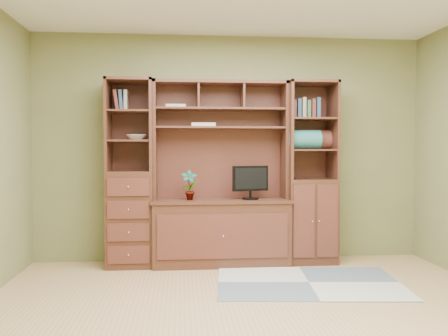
{
  "coord_description": "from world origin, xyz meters",
  "views": [
    {
      "loc": [
        -0.58,
        -3.5,
        1.28
      ],
      "look_at": [
        -0.15,
        1.2,
        1.1
      ],
      "focal_mm": 38.0,
      "sensor_mm": 36.0,
      "label": 1
    }
  ],
  "objects": [
    {
      "name": "room",
      "position": [
        0.0,
        0.0,
        1.3
      ],
      "size": [
        4.6,
        4.1,
        2.64
      ],
      "color": "tan",
      "rests_on": "ground"
    },
    {
      "name": "center_hutch",
      "position": [
        -0.13,
        1.73,
        1.02
      ],
      "size": [
        1.54,
        0.53,
        2.05
      ],
      "primitive_type": "cube",
      "color": "#462418",
      "rests_on": "ground"
    },
    {
      "name": "left_tower",
      "position": [
        -1.13,
        1.77,
        1.02
      ],
      "size": [
        0.5,
        0.45,
        2.05
      ],
      "primitive_type": "cube",
      "color": "#462418",
      "rests_on": "ground"
    },
    {
      "name": "right_tower",
      "position": [
        0.89,
        1.77,
        1.02
      ],
      "size": [
        0.55,
        0.45,
        2.05
      ],
      "primitive_type": "cube",
      "color": "#462418",
      "rests_on": "ground"
    },
    {
      "name": "rug",
      "position": [
        0.64,
        0.91,
        0.01
      ],
      "size": [
        1.84,
        1.32,
        0.01
      ],
      "primitive_type": "cube",
      "rotation": [
        0.0,
        0.0,
        -0.09
      ],
      "color": "#939898",
      "rests_on": "ground"
    },
    {
      "name": "monitor",
      "position": [
        0.19,
        1.7,
        0.99
      ],
      "size": [
        0.45,
        0.28,
        0.51
      ],
      "primitive_type": "cube",
      "rotation": [
        0.0,
        0.0,
        0.25
      ],
      "color": "black",
      "rests_on": "center_hutch"
    },
    {
      "name": "orchid",
      "position": [
        -0.49,
        1.7,
        0.89
      ],
      "size": [
        0.17,
        0.12,
        0.33
      ],
      "primitive_type": "imported",
      "color": "#B8563E",
      "rests_on": "center_hutch"
    },
    {
      "name": "magazines",
      "position": [
        -0.33,
        1.82,
        1.56
      ],
      "size": [
        0.27,
        0.19,
        0.04
      ],
      "primitive_type": "cube",
      "color": "beige",
      "rests_on": "center_hutch"
    },
    {
      "name": "bowl",
      "position": [
        -1.06,
        1.77,
        1.42
      ],
      "size": [
        0.24,
        0.24,
        0.06
      ],
      "primitive_type": "imported",
      "color": "beige",
      "rests_on": "left_tower"
    },
    {
      "name": "blanket_teal",
      "position": [
        0.8,
        1.73,
        1.4
      ],
      "size": [
        0.37,
        0.21,
        0.21
      ],
      "primitive_type": "cube",
      "color": "#286966",
      "rests_on": "right_tower"
    },
    {
      "name": "blanket_red",
      "position": [
        0.99,
        1.85,
        1.4
      ],
      "size": [
        0.4,
        0.22,
        0.22
      ],
      "primitive_type": "cube",
      "color": "brown",
      "rests_on": "right_tower"
    }
  ]
}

